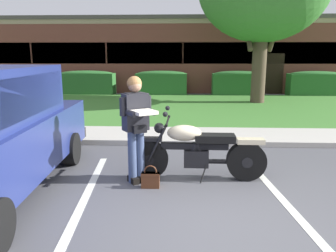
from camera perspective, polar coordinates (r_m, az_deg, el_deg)
name	(u,v)px	position (r m, az deg, el deg)	size (l,w,h in m)	color
ground_plane	(213,219)	(4.39, 7.67, -15.43)	(140.00, 140.00, 0.00)	#4C4C51
curb_strip	(200,143)	(7.63, 5.50, -2.88)	(60.00, 0.20, 0.12)	#B7B2A8
concrete_walk	(198,135)	(8.46, 5.23, -1.53)	(60.00, 1.50, 0.08)	#B7B2A8
grass_lawn	(193,107)	(13.05, 4.36, 3.24)	(60.00, 7.85, 0.06)	#3D752D
stall_stripe_0	(80,208)	(4.76, -14.82, -13.44)	(0.12, 4.40, 0.01)	silver
stall_stripe_1	(294,213)	(4.78, 20.80, -13.72)	(0.12, 4.40, 0.01)	silver
motorcycle	(203,151)	(5.51, 5.98, -4.25)	(2.24, 0.82, 1.18)	black
rider_person	(136,121)	(5.24, -5.47, 0.84)	(0.61, 0.67, 1.70)	black
handbag	(150,179)	(5.23, -3.03, -8.96)	(0.28, 0.13, 0.36)	#562D19
hedge_left	(87,82)	(17.83, -13.68, 7.31)	(2.83, 0.90, 1.24)	#286028
hedge_center_left	(161,82)	(17.16, -1.15, 7.47)	(2.59, 0.90, 1.24)	#286028
hedge_center_right	(237,83)	(17.33, 11.74, 7.27)	(2.50, 0.90, 1.24)	#286028
hedge_right	(315,83)	(18.33, 23.78, 6.75)	(2.60, 0.90, 1.24)	#286028
brick_building	(183,55)	(22.51, 2.60, 12.06)	(24.11, 9.37, 4.05)	brown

